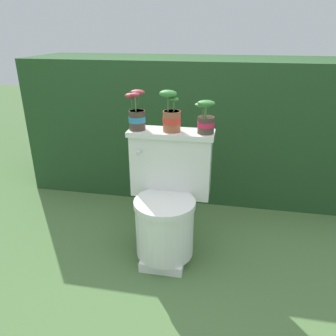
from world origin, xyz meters
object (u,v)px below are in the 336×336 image
toilet (167,202)px  potted_plant_midleft (171,116)px  potted_plant_left (137,114)px  potted_plant_middle (206,119)px

toilet → potted_plant_midleft: (0.00, 0.11, 0.50)m
potted_plant_left → potted_plant_middle: size_ratio=1.17×
potted_plant_midleft → potted_plant_middle: 0.20m
potted_plant_middle → toilet: bearing=-153.1°
potted_plant_midleft → potted_plant_middle: potted_plant_midleft is taller
potted_plant_left → potted_plant_midleft: size_ratio=0.95×
potted_plant_left → potted_plant_midleft: bearing=0.3°
potted_plant_left → potted_plant_middle: (0.40, -0.01, -0.01)m
toilet → potted_plant_midleft: 0.51m
toilet → potted_plant_left: size_ratio=3.38×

